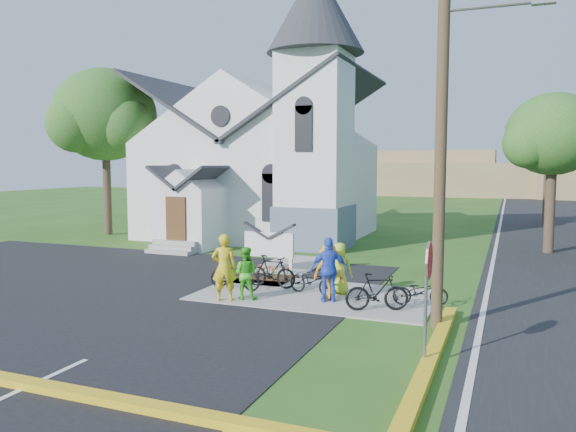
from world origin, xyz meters
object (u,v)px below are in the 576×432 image
at_px(bike_2, 312,281).
at_px(cyclist_1, 245,273).
at_px(cyclist_4, 339,268).
at_px(utility_pole, 445,102).
at_px(stop_sign, 428,277).
at_px(cyclist_3, 328,272).
at_px(cyclist_2, 329,270).
at_px(bike_3, 377,292).
at_px(bike_0, 235,275).
at_px(bike_4, 420,291).
at_px(church_sign, 269,245).
at_px(cyclist_0, 224,267).
at_px(bike_1, 271,271).

bearing_deg(bike_2, cyclist_1, 144.12).
bearing_deg(cyclist_4, utility_pole, 138.86).
bearing_deg(stop_sign, cyclist_3, 128.28).
bearing_deg(cyclist_3, cyclist_4, -83.94).
bearing_deg(cyclist_2, bike_3, 137.51).
distance_m(bike_0, bike_4, 5.68).
bearing_deg(church_sign, bike_4, -26.22).
xyz_separation_m(bike_0, cyclist_3, (3.07, -0.07, 0.34)).
xyz_separation_m(cyclist_0, cyclist_2, (2.83, 1.00, -0.05)).
height_order(cyclist_1, bike_4, cyclist_1).
xyz_separation_m(utility_pole, cyclist_2, (-3.21, 1.30, -4.43)).
bearing_deg(cyclist_4, bike_2, 23.46).
relative_size(cyclist_1, cyclist_3, 0.96).
height_order(bike_3, cyclist_4, cyclist_4).
bearing_deg(cyclist_4, church_sign, -40.41).
bearing_deg(cyclist_1, cyclist_4, -159.72).
bearing_deg(bike_4, cyclist_4, 62.59).
height_order(cyclist_0, bike_1, cyclist_0).
bearing_deg(bike_2, utility_pole, -99.36).
distance_m(stop_sign, cyclist_3, 5.56).
relative_size(cyclist_0, bike_0, 1.11).
bearing_deg(stop_sign, cyclist_1, 148.99).
xyz_separation_m(cyclist_1, bike_4, (4.84, 1.14, -0.37)).
bearing_deg(cyclist_1, bike_4, 178.63).
bearing_deg(cyclist_4, cyclist_2, 84.89).
height_order(stop_sign, cyclist_3, stop_sign).
height_order(cyclist_1, bike_3, cyclist_1).
distance_m(cyclist_0, cyclist_4, 3.49).
bearing_deg(bike_2, church_sign, 60.19).
xyz_separation_m(utility_pole, bike_3, (-1.72, 0.83, -4.84)).
bearing_deg(cyclist_3, bike_4, -159.90).
bearing_deg(utility_pole, cyclist_1, 172.95).
distance_m(utility_pole, bike_0, 8.23).
xyz_separation_m(stop_sign, bike_1, (-5.55, 5.10, -1.22)).
xyz_separation_m(church_sign, bike_3, (4.84, -3.87, -0.47)).
distance_m(stop_sign, bike_2, 6.26).
relative_size(cyclist_0, bike_4, 1.28).
bearing_deg(bike_1, bike_3, -107.79).
bearing_deg(bike_0, cyclist_1, -138.05).
relative_size(cyclist_0, cyclist_3, 1.21).
bearing_deg(cyclist_3, utility_pole, 169.56).
height_order(church_sign, cyclist_0, cyclist_0).
distance_m(utility_pole, bike_4, 5.33).
bearing_deg(utility_pole, stop_sign, -88.51).
relative_size(cyclist_0, bike_3, 1.14).
distance_m(utility_pole, bike_2, 6.60).
distance_m(church_sign, bike_2, 3.85).
bearing_deg(bike_4, stop_sign, 174.04).
bearing_deg(bike_1, cyclist_3, -105.31).
relative_size(church_sign, cyclist_1, 1.44).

